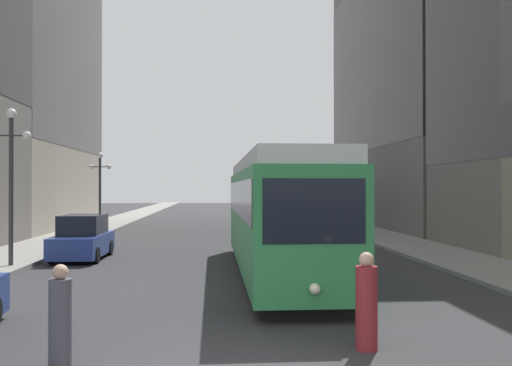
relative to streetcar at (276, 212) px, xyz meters
The scene contains 10 objects.
sidewalk_left 31.30m from the streetcar, 109.63° to the left, with size 3.38×120.00×0.15m, color gray.
sidewalk_right 30.45m from the streetcar, 75.54° to the left, with size 3.38×120.00×0.15m, color gray.
streetcar is the anchor object (origin of this frame).
transit_bus 20.00m from the streetcar, 79.47° to the left, with size 2.74×12.08×3.45m.
parked_car_left_near 8.89m from the streetcar, 148.52° to the left, with size 1.92×4.37×1.82m.
pedestrian_crossing_near 9.09m from the streetcar, 85.69° to the right, with size 0.40×0.40×1.77m.
pedestrian_crossing_far 10.65m from the streetcar, 115.89° to the right, with size 0.37×0.37×1.67m.
lamp_post_left_near 9.74m from the streetcar, 168.96° to the left, with size 1.41×0.36×5.65m.
lamp_post_left_far 19.89m from the streetcar, 118.29° to the left, with size 1.41×0.36×5.03m.
building_right_corner 29.52m from the streetcar, 54.52° to the left, with size 14.26×23.76×23.66m.
Camera 1 is at (-0.60, -8.45, 2.94)m, focal length 39.56 mm.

